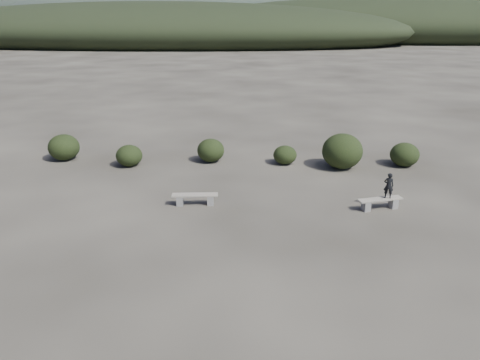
{
  "coord_description": "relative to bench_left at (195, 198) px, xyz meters",
  "views": [
    {
      "loc": [
        0.45,
        -11.93,
        6.69
      ],
      "look_at": [
        -0.51,
        3.5,
        1.1
      ],
      "focal_mm": 35.0,
      "sensor_mm": 36.0,
      "label": 1
    }
  ],
  "objects": [
    {
      "name": "seated_person",
      "position": [
        6.92,
        0.11,
        0.62
      ],
      "size": [
        0.37,
        0.27,
        0.94
      ],
      "primitive_type": "imported",
      "rotation": [
        0.0,
        0.0,
        2.99
      ],
      "color": "black",
      "rests_on": "bench_right"
    },
    {
      "name": "shrub_a",
      "position": [
        -3.7,
        4.38,
        0.24
      ],
      "size": [
        1.2,
        1.2,
        0.98
      ],
      "primitive_type": "ellipsoid",
      "color": "black",
      "rests_on": "ground"
    },
    {
      "name": "bench_left",
      "position": [
        0.0,
        0.0,
        0.0
      ],
      "size": [
        1.7,
        0.52,
        0.42
      ],
      "rotation": [
        0.0,
        0.0,
        0.1
      ],
      "color": "gray",
      "rests_on": "ground"
    },
    {
      "name": "shrub_e",
      "position": [
        8.85,
        5.16,
        0.29
      ],
      "size": [
        1.3,
        1.3,
        1.08
      ],
      "primitive_type": "ellipsoid",
      "color": "black",
      "rests_on": "ground"
    },
    {
      "name": "shrub_f",
      "position": [
        -7.06,
        5.14,
        0.36
      ],
      "size": [
        1.45,
        1.45,
        1.23
      ],
      "primitive_type": "ellipsoid",
      "color": "black",
      "rests_on": "ground"
    },
    {
      "name": "ground",
      "position": [
        2.17,
        -3.76,
        -0.25
      ],
      "size": [
        1200.0,
        1200.0,
        0.0
      ],
      "primitive_type": "plane",
      "color": "#2C2822",
      "rests_on": "ground"
    },
    {
      "name": "shrub_b",
      "position": [
        -0.06,
        5.28,
        0.29
      ],
      "size": [
        1.27,
        1.27,
        1.09
      ],
      "primitive_type": "ellipsoid",
      "color": "black",
      "rests_on": "ground"
    },
    {
      "name": "bench_right",
      "position": [
        6.66,
        0.03,
        -0.01
      ],
      "size": [
        1.66,
        0.82,
        0.41
      ],
      "rotation": [
        0.0,
        0.0,
        0.31
      ],
      "color": "gray",
      "rests_on": "ground"
    },
    {
      "name": "shrub_d",
      "position": [
        5.95,
        4.68,
        0.54
      ],
      "size": [
        1.81,
        1.81,
        1.58
      ],
      "primitive_type": "ellipsoid",
      "color": "black",
      "rests_on": "ground"
    },
    {
      "name": "shrub_c",
      "position": [
        3.42,
        5.12,
        0.18
      ],
      "size": [
        1.08,
        1.08,
        0.87
      ],
      "primitive_type": "ellipsoid",
      "color": "black",
      "rests_on": "ground"
    },
    {
      "name": "mountain_ridges",
      "position": [
        -5.32,
        335.31,
        10.58
      ],
      "size": [
        500.0,
        400.0,
        56.0
      ],
      "color": "black",
      "rests_on": "ground"
    }
  ]
}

